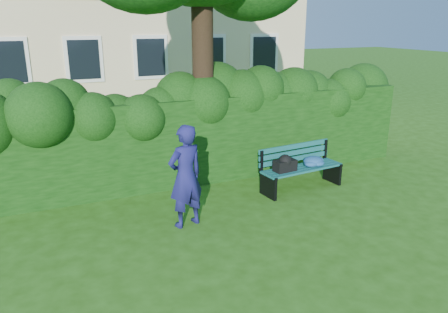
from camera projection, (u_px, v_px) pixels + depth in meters
name	position (u px, v px, depth m)	size (l,w,h in m)	color
ground	(238.00, 217.00, 7.66)	(80.00, 80.00, 0.00)	#295210
hedge	(193.00, 138.00, 9.31)	(10.00, 1.00, 1.80)	black
park_bench	(301.00, 165.00, 8.83)	(1.81, 0.73, 0.89)	#0F464C
man_reading	(186.00, 176.00, 7.13)	(0.63, 0.42, 1.74)	navy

